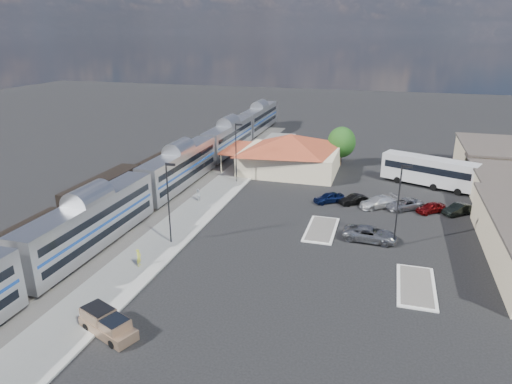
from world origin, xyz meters
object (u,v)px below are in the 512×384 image
(station_depot, at_px, (290,153))
(pickup_truck, at_px, (108,324))
(suv, at_px, (370,234))
(coach_bus, at_px, (429,170))

(station_depot, distance_m, pickup_truck, 45.76)
(station_depot, relative_size, suv, 3.16)
(station_depot, bearing_deg, suv, -58.96)
(pickup_truck, bearing_deg, coach_bus, -8.10)
(station_depot, xyz_separation_m, pickup_truck, (-3.94, -45.53, -2.31))
(suv, xyz_separation_m, coach_bus, (7.11, 21.56, 1.67))
(pickup_truck, relative_size, suv, 0.92)
(pickup_truck, xyz_separation_m, coach_bus, (25.10, 43.75, 1.65))
(pickup_truck, height_order, coach_bus, coach_bus)
(coach_bus, bearing_deg, station_depot, 107.13)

